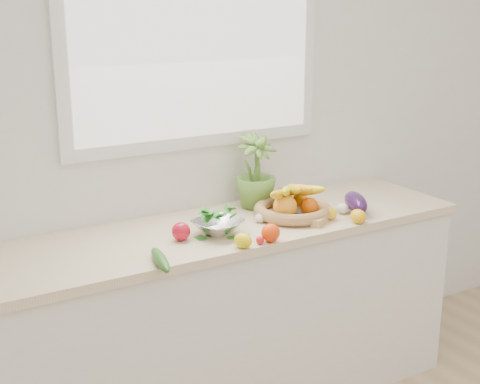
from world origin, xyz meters
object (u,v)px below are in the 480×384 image
fruit_basket (292,206)px  colander_with_spinach (218,222)px  eggplant (356,203)px  apple (181,231)px  potted_herb (256,171)px  cucumber (160,260)px

fruit_basket → colander_with_spinach: (-0.42, -0.04, 0.00)m
eggplant → colander_with_spinach: bearing=175.5°
apple → fruit_basket: bearing=2.5°
eggplant → potted_herb: 0.50m
eggplant → cucumber: eggplant is taller
eggplant → cucumber: bearing=-172.8°
apple → potted_herb: (0.51, 0.24, 0.14)m
apple → eggplant: bearing=-4.7°
apple → eggplant: (0.88, -0.07, 0.01)m
apple → colander_with_spinach: bearing=-5.3°
cucumber → apple: bearing=47.8°
apple → fruit_basket: (0.58, 0.03, 0.01)m
fruit_basket → colander_with_spinach: fruit_basket is taller
potted_herb → colander_with_spinach: size_ratio=1.38×
potted_herb → colander_with_spinach: bearing=-144.2°
eggplant → fruit_basket: size_ratio=0.50×
potted_herb → colander_with_spinach: potted_herb is taller
potted_herb → cucumber: bearing=-147.7°
apple → potted_herb: bearing=24.7°
colander_with_spinach → potted_herb: bearing=35.8°
potted_herb → fruit_basket: (0.07, -0.21, -0.13)m
eggplant → potted_herb: size_ratio=0.65×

